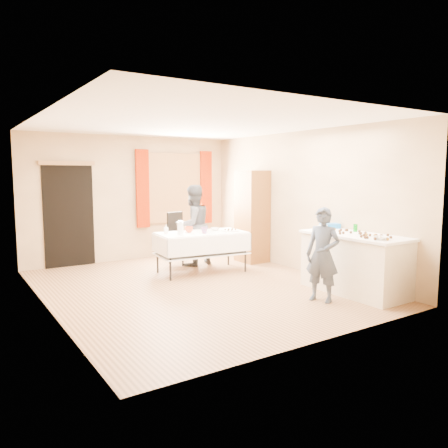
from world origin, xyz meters
TOP-DOWN VIEW (x-y plane):
  - floor at (0.00, 0.00)m, footprint 4.50×5.50m
  - ceiling at (0.00, 0.00)m, footprint 4.50×5.50m
  - wall_back at (0.00, 2.76)m, footprint 4.50×0.02m
  - wall_front at (0.00, -2.76)m, footprint 4.50×0.02m
  - wall_left at (-2.26, 0.00)m, footprint 0.02×5.50m
  - wall_right at (2.26, 0.00)m, footprint 0.02×5.50m
  - window_frame at (1.00, 2.72)m, footprint 1.32×0.06m
  - window_pane at (1.00, 2.71)m, footprint 1.20×0.02m
  - curtain_left at (0.22, 2.67)m, footprint 0.28×0.06m
  - curtain_right at (1.78, 2.67)m, footprint 0.28×0.06m
  - doorway at (-1.30, 2.73)m, footprint 0.95×0.04m
  - door_lintel at (-1.30, 2.70)m, footprint 1.05×0.06m
  - cabinet at (1.99, 1.16)m, footprint 0.50×0.60m
  - counter at (1.89, -1.61)m, footprint 0.79×1.67m
  - party_table at (0.60, 0.85)m, footprint 1.71×1.00m
  - chair at (0.67, 1.80)m, footprint 0.55×0.55m
  - girl at (1.13, -1.67)m, footprint 0.72×0.67m
  - woman at (0.78, 1.49)m, footprint 0.95×0.83m
  - soda_can at (2.09, -1.43)m, footprint 0.09×0.09m
  - mixing_bowl at (1.72, -2.19)m, footprint 0.24×0.24m
  - foam_block at (1.82, -0.99)m, footprint 0.17×0.14m
  - blue_basket at (2.08, -0.91)m, footprint 0.35×0.29m
  - pitcher at (0.15, 0.81)m, footprint 0.14×0.14m
  - cup_red at (0.39, 0.94)m, footprint 0.24×0.24m
  - cup_rainbow at (0.56, 0.68)m, footprint 0.20×0.20m
  - small_bowl at (0.94, 0.93)m, footprint 0.25×0.25m
  - pastry_tray at (1.11, 0.66)m, footprint 0.30×0.22m
  - bottle at (0.02, 1.12)m, footprint 0.10×0.10m
  - cake_balls at (1.83, -1.74)m, footprint 0.52×1.16m

SIDE VIEW (x-z plane):
  - floor at x=0.00m, z-range -0.02..0.00m
  - chair at x=0.67m, z-range -0.21..0.83m
  - party_table at x=0.60m, z-range 0.07..0.82m
  - counter at x=1.89m, z-range 0.00..0.91m
  - girl at x=1.13m, z-range 0.00..1.35m
  - pastry_tray at x=1.11m, z-range 0.75..0.77m
  - small_bowl at x=0.94m, z-range 0.75..0.80m
  - woman at x=0.78m, z-range 0.00..1.60m
  - cup_red at x=0.39m, z-range 0.75..0.86m
  - cup_rainbow at x=0.56m, z-range 0.75..0.86m
  - bottle at x=0.02m, z-range 0.75..0.90m
  - pitcher at x=0.15m, z-range 0.75..0.97m
  - cake_balls at x=1.83m, z-range 0.91..0.95m
  - mixing_bowl at x=1.72m, z-range 0.91..0.96m
  - cabinet at x=1.99m, z-range 0.00..1.88m
  - foam_block at x=1.82m, z-range 0.91..0.99m
  - blue_basket at x=2.08m, z-range 0.91..0.99m
  - soda_can at x=2.09m, z-range 0.91..1.03m
  - doorway at x=-1.30m, z-range 0.00..2.00m
  - wall_back at x=0.00m, z-range 0.00..2.60m
  - wall_front at x=0.00m, z-range 0.00..2.60m
  - wall_left at x=-2.26m, z-range 0.00..2.60m
  - wall_right at x=2.26m, z-range 0.00..2.60m
  - window_frame at x=1.00m, z-range 0.74..2.26m
  - window_pane at x=1.00m, z-range 0.80..2.20m
  - curtain_left at x=0.22m, z-range 0.67..2.33m
  - curtain_right at x=1.78m, z-range 0.67..2.33m
  - door_lintel at x=-1.30m, z-range 1.98..2.06m
  - ceiling at x=0.00m, z-range 2.60..2.62m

